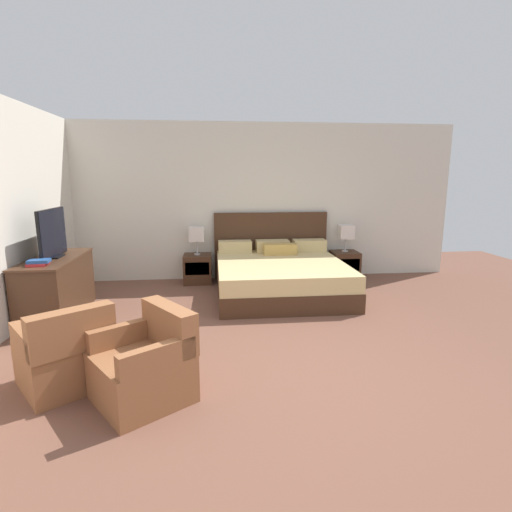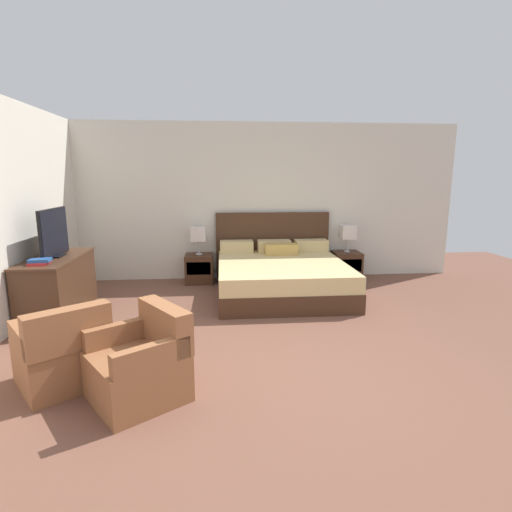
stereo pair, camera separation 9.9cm
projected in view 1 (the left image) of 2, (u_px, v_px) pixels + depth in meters
The scene contains 14 objects.
ground_plane at pixel (295, 387), 3.51m from camera, with size 11.80×11.80×0.00m, color brown.
wall_back at pixel (252, 202), 7.10m from camera, with size 7.32×0.06×2.74m, color silver.
wall_left at pixel (1, 217), 4.54m from camera, with size 0.06×5.73×2.74m, color silver.
bed at pixel (280, 275), 6.30m from camera, with size 2.03×2.15×1.19m.
nightstand_left at pixel (198, 269), 6.92m from camera, with size 0.47×0.45×0.50m.
nightstand_right at pixel (344, 265), 7.19m from camera, with size 0.47×0.45×0.50m.
table_lamp_left at pixel (197, 234), 6.80m from camera, with size 0.25×0.25×0.48m.
table_lamp_right at pixel (346, 232), 7.07m from camera, with size 0.25×0.25×0.48m.
dresser at pixel (57, 286), 5.24m from camera, with size 0.57×1.43×0.79m.
tv at pixel (52, 234), 5.13m from camera, with size 0.18×0.83×0.63m.
book_red_cover at pixel (38, 264), 4.71m from camera, with size 0.21×0.20×0.03m, color #B7282D.
book_blue_cover at pixel (39, 261), 4.71m from camera, with size 0.23×0.17×0.04m, color #234C8E.
armchair_by_window at pixel (66, 356), 3.48m from camera, with size 0.96×0.96×0.76m.
armchair_companion at pixel (146, 366), 3.29m from camera, with size 0.96×0.95×0.76m.
Camera 1 is at (-0.69, -3.16, 1.83)m, focal length 28.00 mm.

